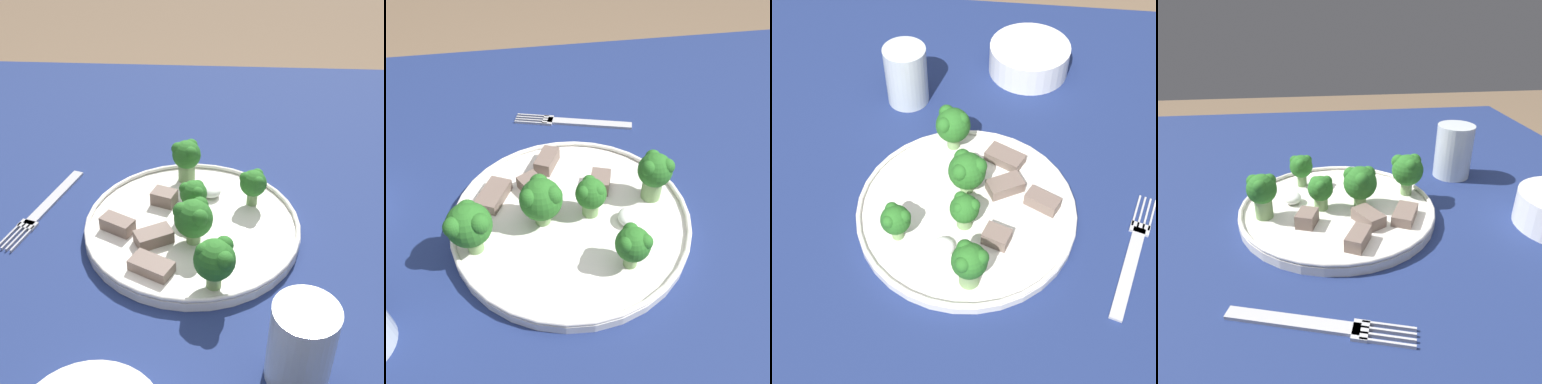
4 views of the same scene
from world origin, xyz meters
The scene contains 14 objects.
table centered at (0.00, 0.00, 0.64)m, with size 1.07×1.05×0.75m.
dinner_plate centered at (0.03, 0.03, 0.76)m, with size 0.28×0.28×0.02m.
fork centered at (0.23, -0.01, 0.75)m, with size 0.07×0.18×0.00m.
drinking_glass centered at (-0.08, 0.24, 0.79)m, with size 0.06×0.06×0.09m.
broccoli_floret_near_rim_left centered at (-0.05, -0.02, 0.79)m, with size 0.04×0.04×0.05m.
broccoli_floret_center_left centered at (0.03, 0.01, 0.79)m, with size 0.04×0.04×0.05m.
broccoli_floret_back_left centered at (0.04, -0.07, 0.80)m, with size 0.04×0.04×0.06m.
broccoli_floret_front_left centered at (0.00, 0.14, 0.80)m, with size 0.05×0.05×0.06m.
broccoli_floret_center_back centered at (0.03, 0.06, 0.80)m, with size 0.05×0.05×0.06m.
meat_slice_front_slice centered at (0.12, 0.05, 0.77)m, with size 0.05×0.04×0.02m.
meat_slice_middle_slice centered at (0.07, -0.01, 0.77)m, with size 0.04×0.03×0.02m.
meat_slice_rear_slice centered at (0.07, 0.12, 0.77)m, with size 0.06×0.05×0.01m.
meat_slice_edge_slice centered at (0.08, 0.07, 0.77)m, with size 0.05×0.04×0.02m.
sauce_dollop centered at (0.01, -0.03, 0.77)m, with size 0.03×0.03×0.02m.
Camera 4 is at (0.49, -0.01, 1.02)m, focal length 35.00 mm.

